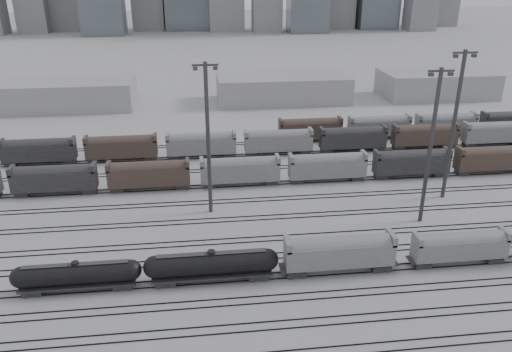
{
  "coord_description": "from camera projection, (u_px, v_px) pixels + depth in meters",
  "views": [
    {
      "loc": [
        -16.57,
        -55.29,
        38.81
      ],
      "look_at": [
        -6.59,
        26.64,
        4.0
      ],
      "focal_mm": 35.0,
      "sensor_mm": 36.0,
      "label": 1
    }
  ],
  "objects": [
    {
      "name": "bg_string_far",
      "position": [
        413.0,
        126.0,
        121.58
      ],
      "size": [
        66.0,
        3.0,
        5.6
      ],
      "color": "#45322B",
      "rests_on": "ground"
    },
    {
      "name": "warehouse_left",
      "position": [
        47.0,
        95.0,
        146.15
      ],
      "size": [
        50.0,
        18.0,
        8.0
      ],
      "primitive_type": "cube",
      "color": "#98989A",
      "rests_on": "ground"
    },
    {
      "name": "light_mast_b",
      "position": [
        208.0,
        137.0,
        80.17
      ],
      "size": [
        4.07,
        0.65,
        25.45
      ],
      "color": "#373739",
      "rests_on": "ground"
    },
    {
      "name": "tank_car_b",
      "position": [
        212.0,
        264.0,
        65.68
      ],
      "size": [
        17.79,
        2.97,
        4.4
      ],
      "color": "black",
      "rests_on": "ground"
    },
    {
      "name": "warehouse_right",
      "position": [
        437.0,
        84.0,
        159.51
      ],
      "size": [
        35.0,
        18.0,
        8.0
      ],
      "primitive_type": "cube",
      "color": "#98989A",
      "rests_on": "ground"
    },
    {
      "name": "bg_string_mid",
      "position": [
        353.0,
        139.0,
        112.32
      ],
      "size": [
        151.0,
        3.0,
        5.6
      ],
      "color": "black",
      "rests_on": "ground"
    },
    {
      "name": "tank_car_a",
      "position": [
        77.0,
        275.0,
        63.84
      ],
      "size": [
        16.4,
        2.73,
        4.05
      ],
      "color": "black",
      "rests_on": "ground"
    },
    {
      "name": "tracks",
      "position": [
        302.0,
        217.0,
        83.47
      ],
      "size": [
        220.0,
        71.5,
        0.16
      ],
      "color": "black",
      "rests_on": "ground"
    },
    {
      "name": "warehouse_mid",
      "position": [
        283.0,
        88.0,
        153.95
      ],
      "size": [
        40.0,
        18.0,
        8.0
      ],
      "primitive_type": "cube",
      "color": "#98989A",
      "rests_on": "ground"
    },
    {
      "name": "hopper_car_a",
      "position": [
        339.0,
        251.0,
        67.31
      ],
      "size": [
        15.0,
        2.98,
        5.36
      ],
      "color": "black",
      "rests_on": "ground"
    },
    {
      "name": "hopper_car_b",
      "position": [
        460.0,
        245.0,
        69.37
      ],
      "size": [
        13.38,
        2.66,
        4.78
      ],
      "color": "black",
      "rests_on": "ground"
    },
    {
      "name": "bg_string_near",
      "position": [
        327.0,
        168.0,
        96.57
      ],
      "size": [
        151.0,
        3.0,
        5.6
      ],
      "color": "gray",
      "rests_on": "ground"
    },
    {
      "name": "ground",
      "position": [
        328.0,
        277.0,
        67.49
      ],
      "size": [
        900.0,
        900.0,
        0.0
      ],
      "primitive_type": "plane",
      "color": "#B2B2B7",
      "rests_on": "ground"
    },
    {
      "name": "light_mast_c",
      "position": [
        431.0,
        144.0,
        77.16
      ],
      "size": [
        4.03,
        0.65,
        25.2
      ],
      "color": "#373739",
      "rests_on": "ground"
    },
    {
      "name": "light_mast_d",
      "position": [
        454.0,
        123.0,
        85.41
      ],
      "size": [
        4.22,
        0.68,
        26.4
      ],
      "color": "#373739",
      "rests_on": "ground"
    }
  ]
}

